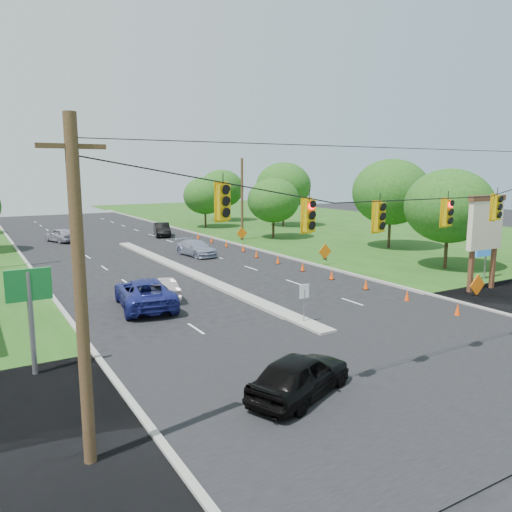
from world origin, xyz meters
TOP-DOWN VIEW (x-y plane):
  - ground at (0.00, 0.00)m, footprint 160.00×160.00m
  - grass_right at (30.00, 20.00)m, footprint 40.00×160.00m
  - cross_street at (0.00, 0.00)m, footprint 160.00×14.00m
  - curb_left at (-10.10, 30.00)m, footprint 0.25×110.00m
  - curb_right at (10.10, 30.00)m, footprint 0.25×110.00m
  - median at (0.00, 21.00)m, footprint 1.00×34.00m
  - median_sign at (0.00, 6.00)m, footprint 0.55×0.06m
  - signal_span at (-0.05, -1.00)m, footprint 25.60×0.32m
  - utility_pole_far_right at (12.50, 35.00)m, footprint 0.28×0.28m
  - pylon_sign at (14.31, 6.20)m, footprint 5.90×2.30m
  - cone_0 at (7.86, 3.00)m, footprint 0.32×0.32m
  - cone_1 at (7.86, 6.50)m, footprint 0.32×0.32m
  - cone_2 at (7.86, 10.00)m, footprint 0.32×0.32m
  - cone_3 at (7.86, 13.50)m, footprint 0.32×0.32m
  - cone_4 at (7.86, 17.00)m, footprint 0.32×0.32m
  - cone_5 at (7.86, 20.50)m, footprint 0.32×0.32m
  - cone_6 at (7.86, 24.00)m, footprint 0.32×0.32m
  - cone_7 at (8.46, 27.50)m, footprint 0.32×0.32m
  - cone_8 at (8.46, 31.00)m, footprint 0.32×0.32m
  - cone_9 at (8.46, 34.50)m, footprint 0.32×0.32m
  - cone_10 at (8.46, 38.00)m, footprint 0.32×0.32m
  - work_sign_0 at (10.80, 4.00)m, footprint 1.27×0.58m
  - work_sign_1 at (10.80, 18.00)m, footprint 1.27×0.58m
  - work_sign_2 at (10.80, 32.00)m, footprint 1.27×0.58m
  - tree_7 at (18.00, 12.00)m, footprint 6.72×6.72m
  - tree_8 at (22.00, 22.00)m, footprint 7.56×7.56m
  - tree_9 at (16.00, 34.00)m, footprint 5.88×5.88m
  - tree_10 at (24.00, 44.00)m, footprint 7.56×7.56m
  - tree_11 at (20.00, 55.00)m, footprint 6.72×6.72m
  - tree_12 at (14.00, 48.00)m, footprint 5.88×5.88m
  - black_sedan at (-4.95, -0.58)m, footprint 4.90×3.46m
  - white_sedan at (-4.52, 14.42)m, footprint 1.67×4.11m
  - blue_pickup at (-5.89, 13.12)m, footprint 3.64×6.41m
  - silver_car_far at (3.69, 27.71)m, footprint 2.55×5.16m
  - silver_car_oncoming at (-5.39, 43.31)m, footprint 3.19×4.85m
  - dark_car_receding at (5.80, 42.49)m, footprint 2.87×5.08m

SIDE VIEW (x-z plane):
  - ground at x=0.00m, z-range 0.00..0.00m
  - grass_right at x=30.00m, z-range -0.03..0.03m
  - cross_street at x=0.00m, z-range -0.01..0.01m
  - curb_left at x=-10.10m, z-range -0.08..0.08m
  - curb_right at x=10.10m, z-range -0.08..0.08m
  - median at x=0.00m, z-range -0.09..0.09m
  - cone_0 at x=7.86m, z-range 0.00..0.70m
  - cone_1 at x=7.86m, z-range 0.00..0.70m
  - cone_2 at x=7.86m, z-range 0.00..0.70m
  - cone_3 at x=7.86m, z-range 0.00..0.70m
  - cone_4 at x=7.86m, z-range 0.00..0.70m
  - cone_5 at x=7.86m, z-range 0.00..0.70m
  - cone_6 at x=7.86m, z-range 0.00..0.70m
  - cone_7 at x=8.46m, z-range 0.00..0.70m
  - cone_8 at x=8.46m, z-range 0.00..0.70m
  - cone_9 at x=8.46m, z-range 0.00..0.70m
  - cone_10 at x=8.46m, z-range 0.00..0.70m
  - white_sedan at x=-4.52m, z-range 0.00..1.32m
  - silver_car_far at x=3.69m, z-range 0.00..1.44m
  - silver_car_oncoming at x=-5.39m, z-range 0.00..1.53m
  - black_sedan at x=-4.95m, z-range 0.00..1.55m
  - dark_car_receding at x=5.80m, z-range 0.00..1.58m
  - blue_pickup at x=-5.89m, z-range 0.00..1.69m
  - work_sign_0 at x=10.80m, z-range 0.41..1.78m
  - work_sign_1 at x=10.80m, z-range 0.41..1.78m
  - work_sign_2 at x=10.80m, z-range 0.41..1.78m
  - median_sign at x=0.00m, z-range 0.44..2.49m
  - pylon_sign at x=14.31m, z-range 0.94..7.06m
  - tree_9 at x=16.00m, z-range 0.91..7.77m
  - tree_12 at x=14.00m, z-range 0.91..7.77m
  - utility_pole_far_right at x=12.50m, z-range 0.00..9.00m
  - tree_7 at x=18.00m, z-range 1.04..8.88m
  - tree_11 at x=20.00m, z-range 1.04..8.88m
  - signal_span at x=-0.05m, z-range 0.47..9.47m
  - tree_8 at x=22.00m, z-range 1.17..9.99m
  - tree_10 at x=24.00m, z-range 1.17..9.99m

